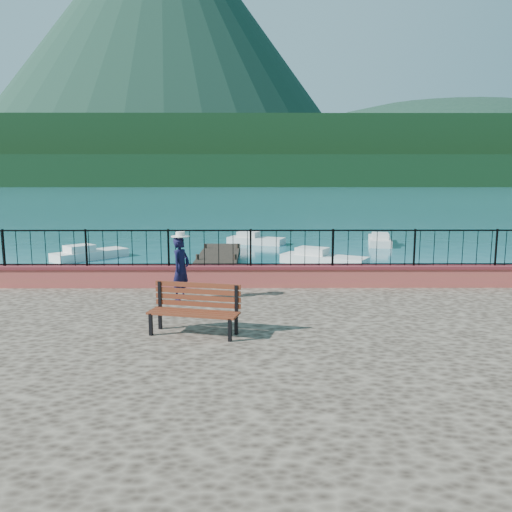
{
  "coord_description": "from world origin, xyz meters",
  "views": [
    {
      "loc": [
        -0.23,
        -9.52,
        4.06
      ],
      "look_at": [
        -0.17,
        2.0,
        2.3
      ],
      "focal_mm": 35.0,
      "sensor_mm": 36.0,
      "label": 1
    }
  ],
  "objects_px": {
    "boat_1": "(324,256)",
    "boat_4": "(256,238)",
    "park_bench": "(194,320)",
    "boat_3": "(90,251)",
    "boat_5": "(380,238)",
    "person": "(181,269)"
  },
  "relations": [
    {
      "from": "boat_1",
      "to": "boat_4",
      "type": "bearing_deg",
      "value": 142.22
    },
    {
      "from": "park_bench",
      "to": "boat_3",
      "type": "bearing_deg",
      "value": 127.66
    },
    {
      "from": "boat_5",
      "to": "park_bench",
      "type": "bearing_deg",
      "value": 169.63
    },
    {
      "from": "person",
      "to": "boat_4",
      "type": "height_order",
      "value": "person"
    },
    {
      "from": "person",
      "to": "boat_3",
      "type": "relative_size",
      "value": 0.4
    },
    {
      "from": "park_bench",
      "to": "boat_5",
      "type": "relative_size",
      "value": 0.41
    },
    {
      "from": "person",
      "to": "boat_1",
      "type": "height_order",
      "value": "person"
    },
    {
      "from": "boat_4",
      "to": "boat_5",
      "type": "relative_size",
      "value": 0.84
    },
    {
      "from": "boat_3",
      "to": "boat_4",
      "type": "height_order",
      "value": "same"
    },
    {
      "from": "boat_4",
      "to": "boat_5",
      "type": "distance_m",
      "value": 7.89
    },
    {
      "from": "boat_3",
      "to": "boat_5",
      "type": "height_order",
      "value": "same"
    },
    {
      "from": "boat_4",
      "to": "boat_5",
      "type": "bearing_deg",
      "value": 20.66
    },
    {
      "from": "park_bench",
      "to": "boat_1",
      "type": "height_order",
      "value": "park_bench"
    },
    {
      "from": "boat_3",
      "to": "boat_4",
      "type": "bearing_deg",
      "value": -11.11
    },
    {
      "from": "person",
      "to": "boat_1",
      "type": "relative_size",
      "value": 0.37
    },
    {
      "from": "boat_1",
      "to": "person",
      "type": "bearing_deg",
      "value": -83.62
    },
    {
      "from": "person",
      "to": "park_bench",
      "type": "bearing_deg",
      "value": -142.06
    },
    {
      "from": "boat_5",
      "to": "boat_3",
      "type": "bearing_deg",
      "value": 121.47
    },
    {
      "from": "person",
      "to": "boat_1",
      "type": "xyz_separation_m",
      "value": [
        5.17,
        12.2,
        -1.57
      ]
    },
    {
      "from": "person",
      "to": "boat_3",
      "type": "distance_m",
      "value": 15.53
    },
    {
      "from": "boat_1",
      "to": "boat_5",
      "type": "bearing_deg",
      "value": 88.09
    },
    {
      "from": "park_bench",
      "to": "boat_1",
      "type": "xyz_separation_m",
      "value": [
        4.55,
        14.92,
        -1.09
      ]
    }
  ]
}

